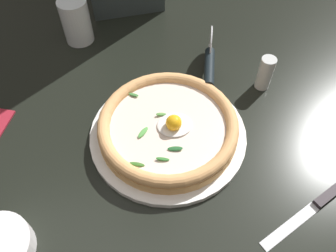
{
  "coord_description": "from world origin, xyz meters",
  "views": [
    {
      "loc": [
        0.06,
        0.37,
        0.55
      ],
      "look_at": [
        -0.02,
        -0.02,
        0.03
      ],
      "focal_mm": 35.94,
      "sensor_mm": 36.0,
      "label": 1
    }
  ],
  "objects_px": {
    "drinking_glass": "(77,24)",
    "pepper_shaker": "(265,73)",
    "table_knife": "(319,203)",
    "pizza": "(168,126)",
    "pizza_cutter": "(210,60)"
  },
  "relations": [
    {
      "from": "pizza",
      "to": "pepper_shaker",
      "type": "height_order",
      "value": "pepper_shaker"
    },
    {
      "from": "table_knife",
      "to": "pepper_shaker",
      "type": "xyz_separation_m",
      "value": [
        -0.01,
        -0.29,
        0.04
      ]
    },
    {
      "from": "pepper_shaker",
      "to": "pizza",
      "type": "bearing_deg",
      "value": 21.04
    },
    {
      "from": "drinking_glass",
      "to": "pepper_shaker",
      "type": "relative_size",
      "value": 1.37
    },
    {
      "from": "drinking_glass",
      "to": "pepper_shaker",
      "type": "height_order",
      "value": "drinking_glass"
    },
    {
      "from": "table_knife",
      "to": "pepper_shaker",
      "type": "relative_size",
      "value": 2.48
    },
    {
      "from": "pizza",
      "to": "table_knife",
      "type": "xyz_separation_m",
      "value": [
        -0.22,
        0.2,
        -0.03
      ]
    },
    {
      "from": "pizza",
      "to": "drinking_glass",
      "type": "bearing_deg",
      "value": -65.93
    },
    {
      "from": "pizza_cutter",
      "to": "pizza",
      "type": "bearing_deg",
      "value": 49.84
    },
    {
      "from": "table_knife",
      "to": "drinking_glass",
      "type": "xyz_separation_m",
      "value": [
        0.38,
        -0.54,
        0.04
      ]
    },
    {
      "from": "pepper_shaker",
      "to": "table_knife",
      "type": "bearing_deg",
      "value": 88.05
    },
    {
      "from": "pizza_cutter",
      "to": "pepper_shaker",
      "type": "relative_size",
      "value": 2.14
    },
    {
      "from": "pizza",
      "to": "drinking_glass",
      "type": "relative_size",
      "value": 2.51
    },
    {
      "from": "drinking_glass",
      "to": "table_knife",
      "type": "bearing_deg",
      "value": 124.95
    },
    {
      "from": "pizza_cutter",
      "to": "drinking_glass",
      "type": "distance_m",
      "value": 0.34
    }
  ]
}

